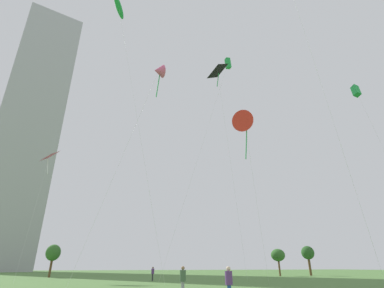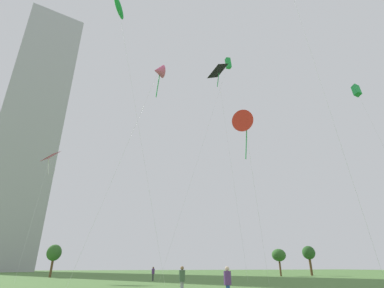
% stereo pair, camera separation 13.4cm
% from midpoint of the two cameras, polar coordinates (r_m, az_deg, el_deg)
% --- Properties ---
extents(person_standing_0, '(0.36, 0.36, 1.63)m').
position_cam_midpoint_polar(person_standing_0, '(18.59, -2.07, -25.27)').
color(person_standing_0, gray).
rests_on(person_standing_0, ground).
extents(person_standing_1, '(0.35, 0.35, 1.58)m').
position_cam_midpoint_polar(person_standing_1, '(38.65, -7.94, -24.08)').
color(person_standing_1, '#2D2D33').
rests_on(person_standing_1, ground).
extents(person_standing_2, '(0.36, 0.36, 1.61)m').
position_cam_midpoint_polar(person_standing_2, '(15.40, 7.10, -25.57)').
color(person_standing_2, '#1E478C').
rests_on(person_standing_2, ground).
extents(kite_flying_0, '(10.14, 0.92, 32.34)m').
position_cam_midpoint_polar(kite_flying_0, '(47.63, 7.07, 15.59)').
color(kite_flying_0, silver).
rests_on(kite_flying_0, ground).
extents(kite_flying_1, '(2.61, 11.20, 19.25)m').
position_cam_midpoint_polar(kite_flying_1, '(52.20, -26.61, -2.27)').
color(kite_flying_1, silver).
rests_on(kite_flying_1, ground).
extents(kite_flying_3, '(3.96, 2.90, 29.36)m').
position_cam_midpoint_polar(kite_flying_3, '(43.96, 5.02, 14.15)').
color(kite_flying_3, silver).
rests_on(kite_flying_3, ground).
extents(kite_flying_4, '(3.64, 6.69, 25.37)m').
position_cam_midpoint_polar(kite_flying_4, '(46.79, 29.80, 9.15)').
color(kite_flying_4, silver).
rests_on(kite_flying_4, ground).
extents(kite_flying_5, '(3.81, 3.46, 17.04)m').
position_cam_midpoint_polar(kite_flying_5, '(30.92, 10.35, 4.32)').
color(kite_flying_5, silver).
rests_on(kite_flying_5, ground).
extents(kite_flying_6, '(8.68, 4.37, 31.76)m').
position_cam_midpoint_polar(kite_flying_6, '(39.71, -14.51, 24.93)').
color(kite_flying_6, silver).
rests_on(kite_flying_6, ground).
extents(kite_flying_7, '(6.82, 2.42, 22.00)m').
position_cam_midpoint_polar(kite_flying_7, '(32.29, -6.78, 14.21)').
color(kite_flying_7, silver).
rests_on(kite_flying_7, ground).
extents(park_tree_0, '(2.32, 2.32, 5.00)m').
position_cam_midpoint_polar(park_tree_0, '(55.44, -26.02, -18.95)').
color(park_tree_0, brown).
rests_on(park_tree_0, ground).
extents(park_tree_1, '(2.55, 2.55, 4.68)m').
position_cam_midpoint_polar(park_tree_1, '(59.39, 16.71, -20.49)').
color(park_tree_1, brown).
rests_on(park_tree_1, ground).
extents(park_tree_2, '(2.46, 2.46, 5.42)m').
position_cam_midpoint_polar(park_tree_2, '(65.08, 22.04, -19.54)').
color(park_tree_2, brown).
rests_on(park_tree_2, ground).
extents(distant_highrise_0, '(25.59, 24.97, 107.08)m').
position_cam_midpoint_polar(distant_highrise_0, '(133.20, -29.61, 2.93)').
color(distant_highrise_0, '#A8A8AD').
rests_on(distant_highrise_0, ground).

